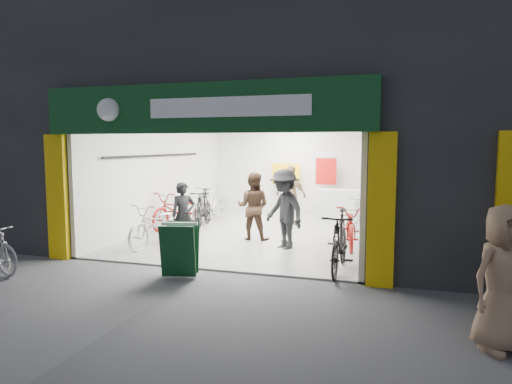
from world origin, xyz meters
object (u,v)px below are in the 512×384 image
at_px(bike_left_front, 159,225).
at_px(bike_right_front, 340,242).
at_px(pedestrian_near, 504,278).
at_px(sandwich_board, 180,248).

bearing_deg(bike_left_front, bike_right_front, -2.66).
distance_m(bike_left_front, pedestrian_near, 7.47).
xyz_separation_m(pedestrian_near, sandwich_board, (-4.92, 1.62, -0.33)).
relative_size(bike_left_front, sandwich_board, 2.08).
height_order(bike_right_front, sandwich_board, bike_right_front).
relative_size(bike_left_front, bike_right_front, 1.03).
bearing_deg(pedestrian_near, sandwich_board, 128.68).
xyz_separation_m(bike_left_front, bike_right_front, (4.31, -0.95, 0.06)).
bearing_deg(pedestrian_near, bike_left_front, 117.46).
bearing_deg(bike_left_front, pedestrian_near, -19.72).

